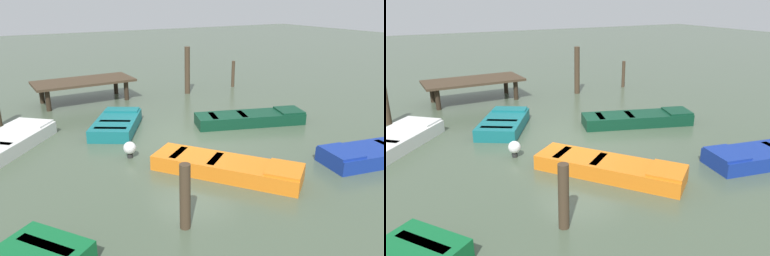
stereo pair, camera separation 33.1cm
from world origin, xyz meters
The scene contains 11 objects.
ground_plane centered at (0.00, 0.00, 0.00)m, with size 80.00×80.00×0.00m, color #475642.
dock_segment centered at (-1.88, 6.24, 0.83)m, with size 4.22×2.05×0.95m.
rowboat_dark_green centered at (2.56, 0.24, 0.22)m, with size 4.02×2.18×0.46m.
rowboat_teal centered at (-1.87, 1.97, 0.22)m, with size 2.47×2.92×0.46m.
rowboat_orange centered at (-0.51, -2.76, 0.22)m, with size 3.20×3.69×0.46m.
rowboat_white centered at (-5.45, 1.79, 0.22)m, with size 3.46×3.72×0.46m.
rowboat_blue centered at (3.76, -4.06, 0.22)m, with size 3.62×1.77×0.46m.
mooring_piling_center centered at (-2.56, -4.31, 0.69)m, with size 0.22×0.22×1.39m, color #423323.
mooring_piling_far_right centered at (2.74, 5.36, 1.09)m, with size 0.25×0.25×2.19m, color #423323.
mooring_piling_mid_left centered at (5.42, 5.45, 0.66)m, with size 0.16×0.16×1.31m, color #423323.
marker_buoy centered at (-2.31, -0.50, 0.29)m, with size 0.36×0.36×0.48m.
Camera 1 is at (-5.58, -9.98, 4.37)m, focal length 35.16 mm.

